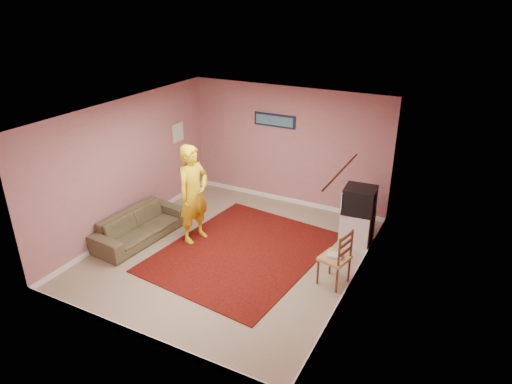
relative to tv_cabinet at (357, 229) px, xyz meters
The scene contains 26 objects.
ground 2.38m from the tv_cabinet, 145.73° to the right, with size 5.00×5.00×0.00m, color tan.
wall_back 2.47m from the tv_cabinet, 149.01° to the left, with size 4.50×0.02×2.60m, color #AF7375.
wall_front 4.40m from the tv_cabinet, 116.99° to the right, with size 4.50×0.02×2.60m, color #AF7375.
wall_left 4.51m from the tv_cabinet, 162.44° to the right, with size 0.02×5.00×2.60m, color #AF7375.
wall_right 1.66m from the tv_cabinet, 77.28° to the right, with size 0.02×5.00×2.60m, color #AF7375.
ceiling 3.26m from the tv_cabinet, 145.73° to the right, with size 4.50×5.00×0.02m, color silver.
baseboard_back 2.29m from the tv_cabinet, 149.23° to the left, with size 4.50×0.02×0.10m, color white.
baseboard_front 4.30m from the tv_cabinet, 117.05° to the right, with size 4.50×0.02×0.10m, color white.
baseboard_left 4.41m from the tv_cabinet, 162.40° to the right, with size 0.02×5.00×0.10m, color white.
baseboard_right 1.39m from the tv_cabinet, 77.69° to the right, with size 0.02×5.00×0.10m, color white.
window 2.50m from the tv_cabinet, 82.49° to the right, with size 0.01×1.10×1.50m, color black.
curtain_sheer 2.56m from the tv_cabinet, 83.29° to the right, with size 0.01×0.75×2.10m, color white.
curtain_floral 1.93m from the tv_cabinet, 81.03° to the right, with size 0.01×0.35×2.10m, color beige.
curtain_rod 2.99m from the tv_cabinet, 83.60° to the right, with size 0.02×0.02×1.40m, color brown.
picture_back 2.94m from the tv_cabinet, 153.18° to the left, with size 0.95×0.04×0.28m.
picture_left 4.35m from the tv_cabinet, behind, with size 0.04×0.38×0.42m.
area_rug 2.17m from the tv_cabinet, 145.72° to the right, with size 2.58×3.22×0.02m, color #300506.
tv_cabinet is the anchor object (origin of this frame).
crt_tv 0.59m from the tv_cabinet, behind, with size 0.60×0.54×0.48m.
chair_a 0.40m from the tv_cabinet, 109.35° to the left, with size 0.56×0.55×0.55m.
dvd_player 0.35m from the tv_cabinet, 109.35° to the left, with size 0.32×0.23×0.06m, color #B4B4B9.
blue_throw 0.67m from the tv_cabinet, 101.75° to the left, with size 0.44×0.06×0.46m, color #80AAD2.
chair_b 1.38m from the tv_cabinet, 89.64° to the right, with size 0.51×0.52×0.53m.
game_console 1.36m from the tv_cabinet, 89.64° to the right, with size 0.23×0.17×0.05m, color silver.
sofa 4.10m from the tv_cabinet, 156.03° to the right, with size 1.89×0.74×0.55m, color brown.
person 3.10m from the tv_cabinet, 157.05° to the right, with size 0.69×0.45×1.90m, color yellow.
Camera 1 is at (3.70, -6.14, 4.42)m, focal length 32.00 mm.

